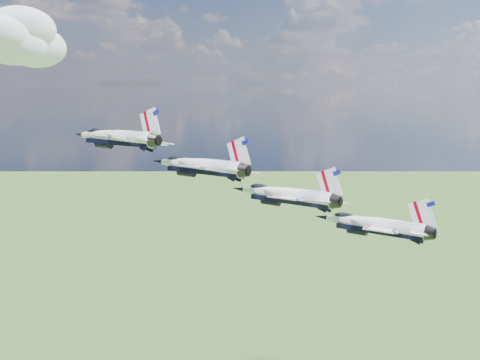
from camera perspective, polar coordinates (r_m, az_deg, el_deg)
cloud_far at (r=287.40m, az=-23.93°, el=14.08°), size 69.70×54.76×27.38m
jet_0 at (r=75.82m, az=-13.32°, el=4.47°), size 16.75×19.86×7.19m
jet_1 at (r=72.97m, az=-4.57°, el=1.55°), size 16.75×19.86×7.19m
jet_2 at (r=72.12m, az=4.62°, el=-1.56°), size 16.75×19.86×7.19m
jet_3 at (r=73.36m, az=13.78°, el=-4.62°), size 16.75×19.86×7.19m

